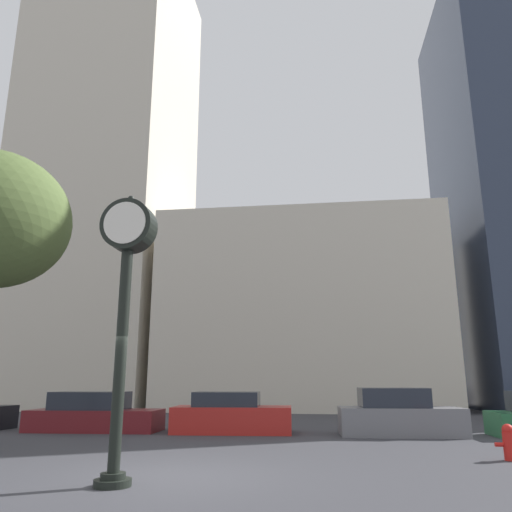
# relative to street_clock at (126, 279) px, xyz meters

# --- Properties ---
(ground_plane) EXTENTS (200.00, 200.00, 0.00)m
(ground_plane) POSITION_rel_street_clock_xyz_m (0.71, 0.99, -3.56)
(ground_plane) COLOR #38383D
(building_tall_tower) EXTENTS (10.13, 12.00, 35.17)m
(building_tall_tower) POSITION_rel_street_clock_xyz_m (-11.90, 24.99, 14.02)
(building_tall_tower) COLOR beige
(building_tall_tower) RESTS_ON ground_plane
(building_storefront_row) EXTENTS (17.06, 12.00, 11.76)m
(building_storefront_row) POSITION_rel_street_clock_xyz_m (2.36, 24.99, 2.32)
(building_storefront_row) COLOR beige
(building_storefront_row) RESTS_ON ground_plane
(street_clock) EXTENTS (0.99, 0.63, 5.19)m
(street_clock) POSITION_rel_street_clock_xyz_m (0.00, 0.00, 0.00)
(street_clock) COLOR black
(street_clock) RESTS_ON ground_plane
(car_maroon) EXTENTS (4.61, 1.93, 1.34)m
(car_maroon) POSITION_rel_street_clock_xyz_m (-4.48, 8.85, -3.01)
(car_maroon) COLOR maroon
(car_maroon) RESTS_ON ground_plane
(car_red) EXTENTS (4.10, 1.98, 1.35)m
(car_red) POSITION_rel_street_clock_xyz_m (0.44, 8.88, -2.99)
(car_red) COLOR red
(car_red) RESTS_ON ground_plane
(car_grey) EXTENTS (3.98, 1.90, 1.49)m
(car_grey) POSITION_rel_street_clock_xyz_m (5.98, 8.77, -2.94)
(car_grey) COLOR slate
(car_grey) RESTS_ON ground_plane
(fire_hydrant_near) EXTENTS (0.61, 0.27, 0.78)m
(fire_hydrant_near) POSITION_rel_street_clock_xyz_m (7.67, 3.80, -3.17)
(fire_hydrant_near) COLOR red
(fire_hydrant_near) RESTS_ON ground_plane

